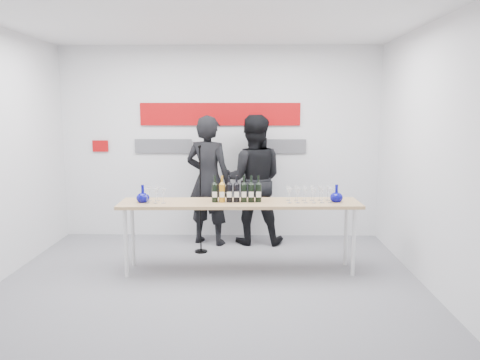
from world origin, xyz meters
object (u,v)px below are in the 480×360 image
object	(u,v)px
presenter_right	(253,180)
mic_stand	(201,220)
tasting_table	(240,207)
presenter_left	(208,180)

from	to	relation	value
presenter_right	mic_stand	distance (m)	1.04
tasting_table	mic_stand	bearing A→B (deg)	125.15
tasting_table	presenter_left	size ratio (longest dim) A/B	1.54
presenter_left	mic_stand	size ratio (longest dim) A/B	1.26
presenter_right	mic_stand	world-z (taller)	presenter_right
tasting_table	presenter_left	distance (m)	1.32
presenter_right	mic_stand	bearing A→B (deg)	36.71
presenter_right	tasting_table	bearing A→B (deg)	84.38
tasting_table	presenter_right	size ratio (longest dim) A/B	1.53
presenter_right	presenter_left	bearing A→B (deg)	7.26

